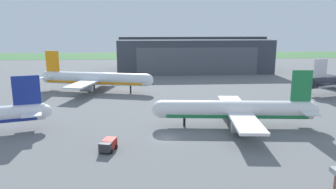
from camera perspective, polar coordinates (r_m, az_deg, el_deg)
ground_plane at (r=66.15m, az=-0.25°, el=-7.84°), size 440.00×440.00×0.00m
grass_field_strip at (r=249.96m, az=-2.91°, el=7.02°), size 440.00×56.00×0.08m
maintenance_hangar at (r=165.29m, az=4.44°, el=7.17°), size 74.62×33.68×17.35m
airliner_far_right at (r=114.19m, az=-12.90°, el=2.74°), size 40.34×33.08×14.06m
airliner_near_right at (r=73.97m, az=11.95°, el=-2.81°), size 37.74×31.66×13.14m
baggage_tug at (r=60.47m, az=-10.71°, el=-8.85°), size 3.31×4.58×2.05m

